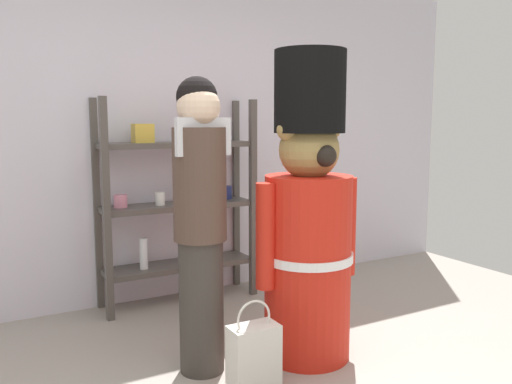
% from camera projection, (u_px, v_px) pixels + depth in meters
% --- Properties ---
extents(back_wall, '(6.40, 0.12, 2.60)m').
position_uv_depth(back_wall, '(126.00, 133.00, 3.96)').
color(back_wall, silver).
rests_on(back_wall, ground_plane).
extents(merchandise_shelf, '(1.20, 0.35, 1.56)m').
position_uv_depth(merchandise_shelf, '(178.00, 200.00, 3.99)').
color(merchandise_shelf, '#4C4742').
rests_on(merchandise_shelf, ground_plane).
extents(teddy_bear_guard, '(0.68, 0.53, 1.78)m').
position_uv_depth(teddy_bear_guard, '(308.00, 223.00, 3.03)').
color(teddy_bear_guard, red).
rests_on(teddy_bear_guard, ground_plane).
extents(person_shopper, '(0.30, 0.29, 1.63)m').
position_uv_depth(person_shopper, '(200.00, 214.00, 2.83)').
color(person_shopper, '#38332D').
rests_on(person_shopper, ground_plane).
extents(shopping_bag, '(0.26, 0.15, 0.49)m').
position_uv_depth(shopping_bag, '(254.00, 357.00, 2.70)').
color(shopping_bag, silver).
rests_on(shopping_bag, ground_plane).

